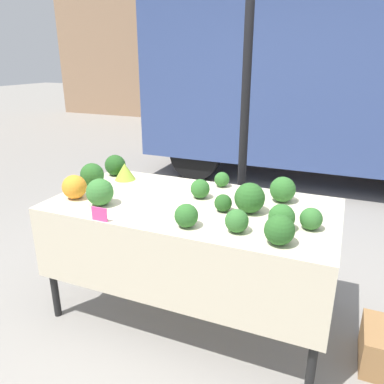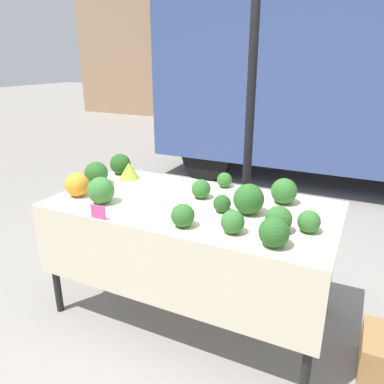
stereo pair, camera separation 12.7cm
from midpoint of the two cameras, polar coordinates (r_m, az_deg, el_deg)
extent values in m
plane|color=gray|center=(2.89, -1.32, -17.55)|extent=(40.00, 40.00, 0.00)
cube|color=#9E7A5B|center=(10.53, 18.95, 22.42)|extent=(16.00, 0.60, 4.81)
cylinder|color=black|center=(3.05, 6.75, 9.62)|extent=(0.07, 0.07, 2.44)
cube|color=#384C84|center=(5.93, 12.22, 17.48)|extent=(3.60, 1.88, 2.42)
cylinder|color=black|center=(5.65, -0.07, 5.81)|extent=(0.77, 0.22, 0.77)
cylinder|color=black|center=(7.04, 4.75, 8.56)|extent=(0.77, 0.22, 0.77)
cube|color=beige|center=(2.48, -1.47, -2.08)|extent=(1.87, 0.96, 0.03)
cube|color=beige|center=(2.21, -6.56, -12.33)|extent=(1.87, 0.01, 0.47)
cylinder|color=black|center=(2.82, -21.89, -10.36)|extent=(0.05, 0.05, 0.82)
cylinder|color=black|center=(2.15, 16.68, -19.98)|extent=(0.05, 0.05, 0.82)
cylinder|color=black|center=(3.39, -12.09, -4.09)|extent=(0.05, 0.05, 0.82)
cylinder|color=black|center=(2.86, 18.74, -9.47)|extent=(0.05, 0.05, 0.82)
sphere|color=orange|center=(2.68, -18.80, 0.73)|extent=(0.16, 0.16, 0.16)
cone|color=#93B238|center=(2.99, -11.40, 3.06)|extent=(0.16, 0.16, 0.13)
sphere|color=#387533|center=(2.50, -15.29, -0.03)|extent=(0.18, 0.18, 0.18)
sphere|color=#285B23|center=(2.32, 7.21, -0.94)|extent=(0.19, 0.19, 0.19)
sphere|color=#285B23|center=(2.89, -16.20, 2.52)|extent=(0.17, 0.17, 0.17)
sphere|color=#336B2D|center=(2.06, 5.08, -4.42)|extent=(0.13, 0.13, 0.13)
sphere|color=#2D6628|center=(2.55, -0.18, 0.49)|extent=(0.13, 0.13, 0.13)
sphere|color=#2D6628|center=(2.12, -2.60, -3.63)|extent=(0.14, 0.14, 0.14)
sphere|color=#2D6628|center=(2.78, 3.26, 1.92)|extent=(0.11, 0.11, 0.11)
sphere|color=#23511E|center=(2.33, 3.21, -1.69)|extent=(0.11, 0.11, 0.11)
sphere|color=#285B23|center=(1.96, 11.37, -5.72)|extent=(0.16, 0.16, 0.16)
sphere|color=#336B2D|center=(2.17, 16.11, -3.96)|extent=(0.13, 0.13, 0.13)
sphere|color=#23511E|center=(3.12, -12.77, 4.00)|extent=(0.17, 0.17, 0.17)
sphere|color=#2D6628|center=(2.12, 11.84, -3.80)|extent=(0.15, 0.15, 0.15)
sphere|color=#2D6628|center=(2.53, 12.26, 0.37)|extent=(0.17, 0.17, 0.17)
cube|color=#EF4793|center=(2.28, -15.49, -3.30)|extent=(0.11, 0.01, 0.09)
camera|label=1|loc=(0.06, -91.49, -0.54)|focal=35.00mm
camera|label=2|loc=(0.06, 88.51, 0.54)|focal=35.00mm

